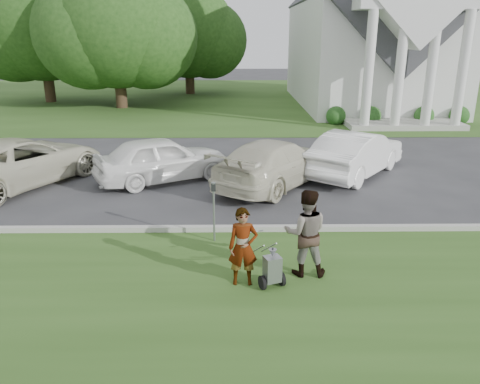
{
  "coord_description": "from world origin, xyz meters",
  "views": [
    {
      "loc": [
        -0.21,
        -10.57,
        4.85
      ],
      "look_at": [
        -0.09,
        0.0,
        1.26
      ],
      "focal_mm": 35.0,
      "sensor_mm": 36.0,
      "label": 1
    }
  ],
  "objects_px": {
    "parking_meter_near": "(214,205)",
    "car_b": "(162,159)",
    "person_right": "(306,233)",
    "car_a": "(21,161)",
    "striping_cart": "(272,270)",
    "car_c": "(275,163)",
    "person_left": "(243,248)",
    "tree_back": "(188,35)",
    "tree_left": "(116,30)",
    "car_d": "(356,153)",
    "church": "(370,17)",
    "tree_far": "(41,21)"
  },
  "relations": [
    {
      "from": "car_b",
      "to": "car_c",
      "type": "distance_m",
      "value": 3.87
    },
    {
      "from": "church",
      "to": "tree_far",
      "type": "relative_size",
      "value": 2.07
    },
    {
      "from": "church",
      "to": "tree_back",
      "type": "relative_size",
      "value": 2.51
    },
    {
      "from": "striping_cart",
      "to": "car_c",
      "type": "height_order",
      "value": "car_c"
    },
    {
      "from": "tree_back",
      "to": "car_d",
      "type": "height_order",
      "value": "tree_back"
    },
    {
      "from": "striping_cart",
      "to": "person_right",
      "type": "distance_m",
      "value": 1.05
    },
    {
      "from": "person_left",
      "to": "tree_back",
      "type": "bearing_deg",
      "value": 96.46
    },
    {
      "from": "tree_left",
      "to": "parking_meter_near",
      "type": "relative_size",
      "value": 7.01
    },
    {
      "from": "tree_far",
      "to": "car_d",
      "type": "bearing_deg",
      "value": -46.87
    },
    {
      "from": "car_b",
      "to": "tree_far",
      "type": "bearing_deg",
      "value": 0.91
    },
    {
      "from": "tree_back",
      "to": "car_b",
      "type": "bearing_deg",
      "value": -87.03
    },
    {
      "from": "tree_left",
      "to": "car_a",
      "type": "bearing_deg",
      "value": -87.91
    },
    {
      "from": "car_c",
      "to": "car_d",
      "type": "relative_size",
      "value": 1.09
    },
    {
      "from": "striping_cart",
      "to": "car_d",
      "type": "relative_size",
      "value": 0.22
    },
    {
      "from": "car_c",
      "to": "striping_cart",
      "type": "bearing_deg",
      "value": 120.31
    },
    {
      "from": "car_b",
      "to": "car_d",
      "type": "distance_m",
      "value": 6.86
    },
    {
      "from": "tree_left",
      "to": "person_left",
      "type": "distance_m",
      "value": 25.75
    },
    {
      "from": "parking_meter_near",
      "to": "car_b",
      "type": "xyz_separation_m",
      "value": [
        -1.99,
        5.04,
        -0.17
      ]
    },
    {
      "from": "tree_left",
      "to": "striping_cart",
      "type": "distance_m",
      "value": 26.13
    },
    {
      "from": "tree_far",
      "to": "car_d",
      "type": "relative_size",
      "value": 2.39
    },
    {
      "from": "tree_back",
      "to": "car_a",
      "type": "relative_size",
      "value": 1.68
    },
    {
      "from": "parking_meter_near",
      "to": "car_b",
      "type": "distance_m",
      "value": 5.42
    },
    {
      "from": "person_left",
      "to": "person_right",
      "type": "relative_size",
      "value": 0.87
    },
    {
      "from": "car_a",
      "to": "tree_far",
      "type": "bearing_deg",
      "value": -43.93
    },
    {
      "from": "car_c",
      "to": "car_a",
      "type": "bearing_deg",
      "value": 34.18
    },
    {
      "from": "tree_far",
      "to": "car_b",
      "type": "height_order",
      "value": "tree_far"
    },
    {
      "from": "person_left",
      "to": "tree_far",
      "type": "bearing_deg",
      "value": 116.68
    },
    {
      "from": "church",
      "to": "tree_left",
      "type": "xyz_separation_m",
      "value": [
        -17.01,
        -1.13,
        -0.83
      ]
    },
    {
      "from": "person_right",
      "to": "car_a",
      "type": "height_order",
      "value": "person_right"
    },
    {
      "from": "tree_back",
      "to": "car_b",
      "type": "relative_size",
      "value": 2.1
    },
    {
      "from": "parking_meter_near",
      "to": "tree_left",
      "type": "bearing_deg",
      "value": 108.31
    },
    {
      "from": "striping_cart",
      "to": "person_left",
      "type": "height_order",
      "value": "person_left"
    },
    {
      "from": "church",
      "to": "car_a",
      "type": "height_order",
      "value": "church"
    },
    {
      "from": "tree_left",
      "to": "person_right",
      "type": "relative_size",
      "value": 5.68
    },
    {
      "from": "church",
      "to": "tree_far",
      "type": "bearing_deg",
      "value": 175.34
    },
    {
      "from": "church",
      "to": "car_a",
      "type": "distance_m",
      "value": 25.2
    },
    {
      "from": "church",
      "to": "person_left",
      "type": "relative_size",
      "value": 14.88
    },
    {
      "from": "tree_far",
      "to": "car_a",
      "type": "xyz_separation_m",
      "value": [
        6.63,
        -20.33,
        -4.9
      ]
    },
    {
      "from": "tree_left",
      "to": "tree_far",
      "type": "distance_m",
      "value": 6.73
    },
    {
      "from": "tree_left",
      "to": "person_left",
      "type": "relative_size",
      "value": 6.56
    },
    {
      "from": "tree_back",
      "to": "person_right",
      "type": "distance_m",
      "value": 32.36
    },
    {
      "from": "car_d",
      "to": "car_c",
      "type": "bearing_deg",
      "value": 58.94
    },
    {
      "from": "tree_far",
      "to": "person_right",
      "type": "bearing_deg",
      "value": -60.26
    },
    {
      "from": "church",
      "to": "car_b",
      "type": "xyz_separation_m",
      "value": [
        -11.71,
        -18.11,
        -5.16
      ]
    },
    {
      "from": "car_a",
      "to": "car_d",
      "type": "xyz_separation_m",
      "value": [
        11.5,
        0.97,
        0.01
      ]
    },
    {
      "from": "striping_cart",
      "to": "person_right",
      "type": "xyz_separation_m",
      "value": [
        0.72,
        0.54,
        0.54
      ]
    },
    {
      "from": "person_left",
      "to": "parking_meter_near",
      "type": "relative_size",
      "value": 1.07
    },
    {
      "from": "tree_back",
      "to": "car_c",
      "type": "relative_size",
      "value": 1.82
    },
    {
      "from": "car_a",
      "to": "parking_meter_near",
      "type": "bearing_deg",
      "value": 172.73
    },
    {
      "from": "person_right",
      "to": "tree_far",
      "type": "bearing_deg",
      "value": -57.43
    }
  ]
}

